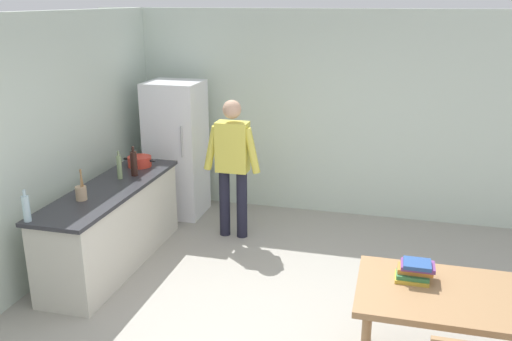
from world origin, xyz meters
TOP-DOWN VIEW (x-y plane):
  - ground_plane at (0.00, 0.00)m, footprint 14.00×14.00m
  - wall_back at (0.00, 3.00)m, footprint 6.40×0.12m
  - wall_left at (-2.60, 0.20)m, footprint 0.12×5.60m
  - kitchen_counter at (-2.00, 0.80)m, footprint 0.64×2.20m
  - refrigerator at (-1.90, 2.40)m, footprint 0.70×0.67m
  - person at (-0.95, 1.85)m, footprint 0.70×0.22m
  - dining_table at (1.40, -0.30)m, footprint 1.40×0.90m
  - cooking_pot at (-2.03, 1.57)m, footprint 0.40×0.28m
  - utensil_jar at (-2.07, 0.38)m, footprint 0.11×0.11m
  - bottle_water_clear at (-2.24, -0.23)m, footprint 0.07×0.07m
  - bottle_wine_dark at (-1.92, 1.22)m, footprint 0.08×0.08m
  - bottle_vinegar_tall at (-2.03, 1.08)m, footprint 0.06×0.06m
  - book_stack at (1.12, -0.17)m, footprint 0.29×0.22m

SIDE VIEW (x-z plane):
  - ground_plane at x=0.00m, z-range 0.00..0.00m
  - kitchen_counter at x=-2.00m, z-range 0.00..0.90m
  - dining_table at x=1.40m, z-range 0.30..1.05m
  - book_stack at x=1.12m, z-range 0.75..0.91m
  - refrigerator at x=-1.90m, z-range 0.00..1.80m
  - cooking_pot at x=-2.03m, z-range 0.90..1.02m
  - person at x=-0.95m, z-range 0.13..1.83m
  - utensil_jar at x=-2.07m, z-range 0.82..1.14m
  - bottle_water_clear at x=-2.24m, z-range 0.88..1.18m
  - bottle_vinegar_tall at x=-2.03m, z-range 0.88..1.20m
  - bottle_wine_dark at x=-1.92m, z-range 0.88..1.22m
  - wall_back at x=0.00m, z-range 0.00..2.70m
  - wall_left at x=-2.60m, z-range 0.00..2.70m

